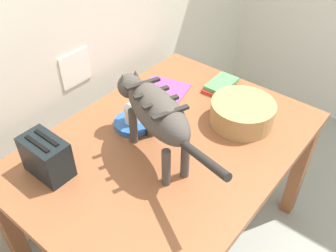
% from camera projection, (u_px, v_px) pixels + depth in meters
% --- Properties ---
extents(wall_rear, '(4.24, 0.11, 2.50)m').
position_uv_depth(wall_rear, '(37.00, 4.00, 1.60)').
color(wall_rear, silver).
rests_on(wall_rear, ground_plane).
extents(dining_table, '(1.36, 0.99, 0.74)m').
position_uv_depth(dining_table, '(168.00, 156.00, 1.72)').
color(dining_table, brown).
rests_on(dining_table, ground_plane).
extents(cat, '(0.32, 0.72, 0.33)m').
position_uv_depth(cat, '(155.00, 111.00, 1.45)').
color(cat, '#4B443D').
rests_on(cat, dining_table).
extents(saucer_bowl, '(0.18, 0.18, 0.03)m').
position_uv_depth(saucer_bowl, '(133.00, 123.00, 1.75)').
color(saucer_bowl, '#2D5FB2').
rests_on(saucer_bowl, dining_table).
extents(coffee_mug, '(0.12, 0.08, 0.08)m').
position_uv_depth(coffee_mug, '(133.00, 114.00, 1.71)').
color(coffee_mug, white).
rests_on(coffee_mug, saucer_bowl).
extents(magazine, '(0.31, 0.29, 0.01)m').
position_uv_depth(magazine, '(162.00, 92.00, 1.97)').
color(magazine, purple).
rests_on(magazine, dining_table).
extents(book_stack, '(0.20, 0.13, 0.04)m').
position_uv_depth(book_stack, '(220.00, 85.00, 1.99)').
color(book_stack, red).
rests_on(book_stack, dining_table).
extents(wicker_basket, '(0.30, 0.30, 0.11)m').
position_uv_depth(wicker_basket, '(242.00, 112.00, 1.74)').
color(wicker_basket, tan).
rests_on(wicker_basket, dining_table).
extents(toaster, '(0.12, 0.20, 0.18)m').
position_uv_depth(toaster, '(46.00, 157.00, 1.47)').
color(toaster, black).
rests_on(toaster, dining_table).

